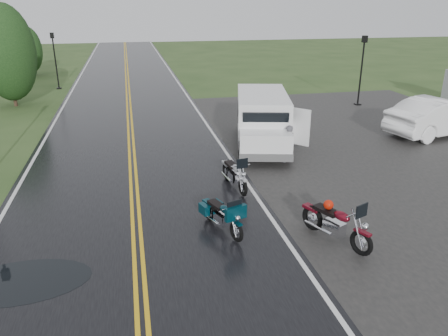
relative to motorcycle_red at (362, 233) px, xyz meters
name	(u,v)px	position (x,y,z in m)	size (l,w,h in m)	color
ground	(137,237)	(-5.31, 2.12, -0.65)	(120.00, 120.00, 0.00)	#2D471E
road	(131,133)	(-5.31, 12.12, -0.63)	(8.00, 100.00, 0.04)	black
parking_pad	(399,150)	(5.69, 7.12, -0.64)	(14.00, 24.00, 0.03)	black
motorcycle_red	(362,233)	(0.00, 0.00, 0.00)	(0.80, 2.21, 1.31)	#580A15
motorcycle_teal	(237,224)	(-2.80, 1.28, -0.09)	(0.69, 1.90, 1.12)	#042934
motorcycle_silver	(243,180)	(-1.93, 3.97, -0.05)	(0.74, 2.05, 1.21)	#9A9CA1
van_white	(242,133)	(-1.09, 7.32, 0.48)	(2.17, 5.78, 2.27)	white
person_at_van	(288,145)	(0.56, 6.70, 0.08)	(0.54, 0.35, 1.48)	#4E4E53
sedan_white	(439,117)	(8.69, 8.77, 0.22)	(1.84, 5.28, 1.74)	white
lamp_post_far_left	(55,61)	(-10.11, 24.68, 1.30)	(0.33, 0.33, 3.90)	black
lamp_post_far_right	(361,71)	(8.18, 15.31, 1.39)	(0.35, 0.35, 4.09)	black
tree_left_mid	(9,63)	(-11.90, 19.45, 1.85)	(3.20, 3.20, 5.01)	#1E3D19
tree_left_far	(29,55)	(-13.10, 31.32, 1.06)	(2.22, 2.22, 3.42)	#1E3D19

